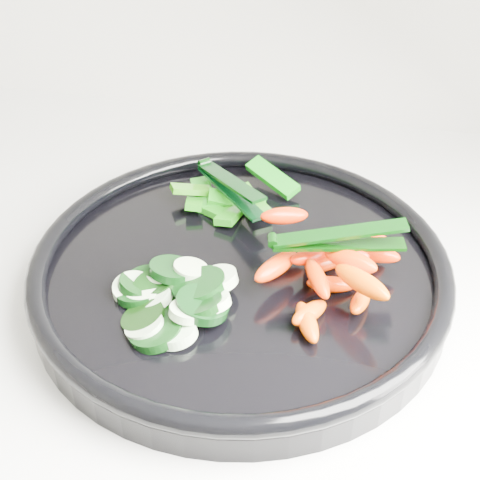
# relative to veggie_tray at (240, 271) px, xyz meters

# --- Properties ---
(veggie_tray) EXTENTS (0.42, 0.42, 0.04)m
(veggie_tray) POSITION_rel_veggie_tray_xyz_m (0.00, 0.00, 0.00)
(veggie_tray) COLOR black
(veggie_tray) RESTS_ON counter
(cucumber_pile) EXTENTS (0.12, 0.12, 0.04)m
(cucumber_pile) POSITION_rel_veggie_tray_xyz_m (-0.05, -0.06, 0.01)
(cucumber_pile) COLOR black
(cucumber_pile) RESTS_ON veggie_tray
(carrot_pile) EXTENTS (0.13, 0.16, 0.06)m
(carrot_pile) POSITION_rel_veggie_tray_xyz_m (0.08, -0.01, 0.02)
(carrot_pile) COLOR #FF6300
(carrot_pile) RESTS_ON veggie_tray
(pepper_pile) EXTENTS (0.13, 0.11, 0.03)m
(pepper_pile) POSITION_rel_veggie_tray_xyz_m (-0.03, 0.10, 0.01)
(pepper_pile) COLOR #0B740B
(pepper_pile) RESTS_ON veggie_tray
(tong_carrot) EXTENTS (0.11, 0.04, 0.02)m
(tong_carrot) POSITION_rel_veggie_tray_xyz_m (0.08, -0.01, 0.05)
(tong_carrot) COLOR black
(tong_carrot) RESTS_ON carrot_pile
(tong_pepper) EXTENTS (0.09, 0.09, 0.02)m
(tong_pepper) POSITION_rel_veggie_tray_xyz_m (-0.03, 0.09, 0.03)
(tong_pepper) COLOR black
(tong_pepper) RESTS_ON pepper_pile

